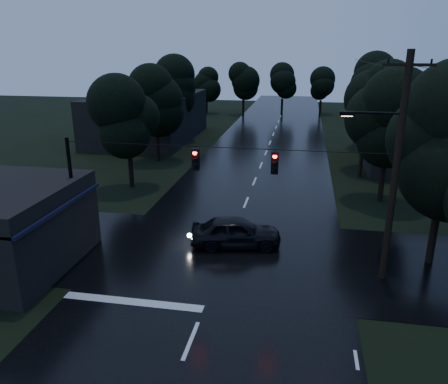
% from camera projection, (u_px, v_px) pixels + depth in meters
% --- Properties ---
extents(main_road, '(12.00, 120.00, 0.02)m').
position_uv_depth(main_road, '(261.00, 166.00, 39.05)').
color(main_road, black).
rests_on(main_road, ground).
extents(cross_street, '(60.00, 9.00, 0.02)m').
position_uv_depth(cross_street, '(225.00, 255.00, 22.24)').
color(cross_street, black).
rests_on(cross_street, ground).
extents(building_far_right, '(10.00, 14.00, 4.40)m').
position_uv_depth(building_far_right, '(419.00, 138.00, 39.70)').
color(building_far_right, black).
rests_on(building_far_right, ground).
extents(building_far_left, '(10.00, 16.00, 5.00)m').
position_uv_depth(building_far_left, '(149.00, 117.00, 49.99)').
color(building_far_left, black).
rests_on(building_far_left, ground).
extents(utility_pole_main, '(3.50, 0.30, 10.00)m').
position_uv_depth(utility_pole_main, '(394.00, 167.00, 18.39)').
color(utility_pole_main, black).
rests_on(utility_pole_main, ground).
extents(utility_pole_far, '(2.00, 0.30, 7.50)m').
position_uv_depth(utility_pole_far, '(364.00, 129.00, 34.54)').
color(utility_pole_far, black).
rests_on(utility_pole_far, ground).
extents(anchor_pole_left, '(0.18, 0.18, 6.00)m').
position_uv_depth(anchor_pole_left, '(73.00, 197.00, 21.65)').
color(anchor_pole_left, black).
rests_on(anchor_pole_left, ground).
extents(span_signals, '(15.00, 0.37, 1.12)m').
position_uv_depth(span_signals, '(234.00, 160.00, 19.55)').
color(span_signals, black).
rests_on(span_signals, ground).
extents(tree_corner_near, '(4.48, 4.48, 9.44)m').
position_uv_depth(tree_corner_near, '(448.00, 142.00, 19.58)').
color(tree_corner_near, black).
rests_on(tree_corner_near, ground).
extents(tree_left_a, '(3.92, 3.92, 8.26)m').
position_uv_depth(tree_left_a, '(127.00, 118.00, 31.47)').
color(tree_left_a, black).
rests_on(tree_left_a, ground).
extents(tree_left_b, '(4.20, 4.20, 8.85)m').
position_uv_depth(tree_left_b, '(155.00, 100.00, 38.92)').
color(tree_left_b, black).
rests_on(tree_left_b, ground).
extents(tree_left_c, '(4.48, 4.48, 9.44)m').
position_uv_depth(tree_left_c, '(180.00, 86.00, 48.24)').
color(tree_left_c, black).
rests_on(tree_left_c, ground).
extents(tree_right_a, '(4.20, 4.20, 8.85)m').
position_uv_depth(tree_right_a, '(389.00, 119.00, 28.27)').
color(tree_right_a, black).
rests_on(tree_right_a, ground).
extents(tree_right_b, '(4.48, 4.48, 9.44)m').
position_uv_depth(tree_right_b, '(380.00, 100.00, 35.52)').
color(tree_right_b, black).
rests_on(tree_right_b, ground).
extents(tree_right_c, '(4.76, 4.76, 10.03)m').
position_uv_depth(tree_right_c, '(372.00, 85.00, 44.64)').
color(tree_right_c, black).
rests_on(tree_right_c, ground).
extents(car, '(5.01, 2.75, 1.61)m').
position_uv_depth(car, '(236.00, 232.00, 22.99)').
color(car, black).
rests_on(car, ground).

